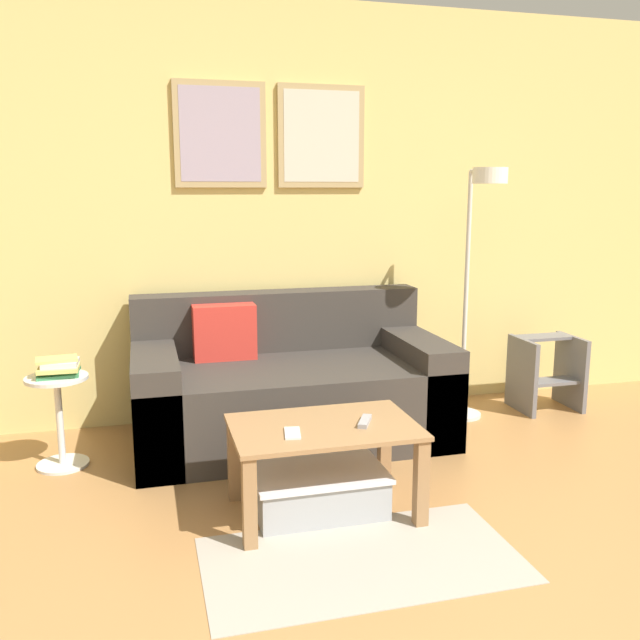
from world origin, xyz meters
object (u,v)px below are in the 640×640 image
side_table (59,413)px  step_stool (547,371)px  floor_lamp (479,252)px  book_stack (59,367)px  couch (289,389)px  storage_bin (317,489)px  cell_phone (292,433)px  remote_control (365,421)px  coffee_table (324,443)px

side_table → step_stool: 3.00m
floor_lamp → book_stack: floor_lamp is taller
couch → storage_bin: bearing=-94.5°
floor_lamp → cell_phone: bearing=-144.3°
storage_bin → book_stack: 1.49m
couch → cell_phone: couch is taller
book_stack → remote_control: 1.63m
storage_bin → book_stack: (-1.16, 0.83, 0.44)m
book_stack → remote_control: bearing=-32.9°
storage_bin → side_table: (-1.17, 0.82, 0.19)m
coffee_table → book_stack: (-1.18, 0.85, 0.21)m
couch → storage_bin: size_ratio=2.95×
coffee_table → side_table: (-1.20, 0.85, -0.04)m
coffee_table → cell_phone: (-0.16, -0.07, 0.09)m
couch → remote_control: 1.01m
coffee_table → floor_lamp: floor_lamp is taller
couch → storage_bin: 0.95m
floor_lamp → book_stack: bearing=-178.9°
couch → step_stool: size_ratio=3.65×
book_stack → step_stool: (2.98, 0.18, -0.28)m
couch → coffee_table: bearing=-93.0°
coffee_table → floor_lamp: bearing=37.0°
coffee_table → couch: bearing=87.0°
side_table → step_stool: size_ratio=1.01×
storage_bin → step_stool: (1.82, 1.00, 0.16)m
couch → step_stool: 1.75m
book_stack → coffee_table: bearing=-35.9°
book_stack → cell_phone: book_stack is taller
couch → floor_lamp: 1.38m
book_stack → cell_phone: 1.39m
floor_lamp → cell_phone: floor_lamp is taller
couch → coffee_table: 0.96m
step_stool → cell_phone: bearing=-150.5°
side_table → book_stack: (0.01, 0.00, 0.24)m
coffee_table → remote_control: size_ratio=5.47×
side_table → book_stack: 0.24m
coffee_table → storage_bin: (-0.02, 0.03, -0.23)m
storage_bin → cell_phone: cell_phone is taller
remote_control → step_stool: 1.94m
storage_bin → side_table: bearing=145.0°
remote_control → couch: bearing=125.5°
side_table → cell_phone: side_table is taller
side_table → coffee_table: bearing=-35.4°
side_table → cell_phone: size_ratio=3.48×
coffee_table → cell_phone: bearing=-154.8°
remote_control → cell_phone: remote_control is taller
side_table → floor_lamp: bearing=1.2°
coffee_table → remote_control: 0.21m
cell_phone → side_table: bearing=148.4°
coffee_table → side_table: side_table is taller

